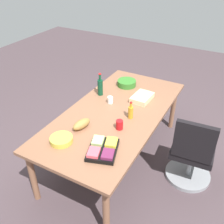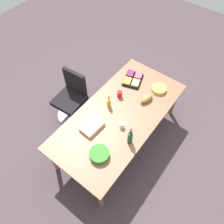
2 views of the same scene
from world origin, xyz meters
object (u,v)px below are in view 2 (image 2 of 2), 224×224
(bread_loaf, at_px, (147,98))
(office_chair, at_px, (72,101))
(red_solo_cup, at_px, (120,94))
(dressing_bottle, at_px, (109,103))
(conference_table, at_px, (119,117))
(wine_bottle, at_px, (130,137))
(chip_bowl, at_px, (159,89))
(fruit_platter, at_px, (133,79))
(salad_bowl, at_px, (99,154))
(paper_cup, at_px, (122,125))
(sheet_cake, at_px, (92,126))

(bread_loaf, bearing_deg, office_chair, 115.02)
(red_solo_cup, distance_m, dressing_bottle, 0.26)
(red_solo_cup, relative_size, bread_loaf, 0.46)
(conference_table, xyz_separation_m, dressing_bottle, (0.03, 0.22, 0.15))
(wine_bottle, height_order, chip_bowl, wine_bottle)
(dressing_bottle, distance_m, fruit_platter, 0.68)
(red_solo_cup, bearing_deg, salad_bowl, -158.48)
(dressing_bottle, distance_m, paper_cup, 0.42)
(dressing_bottle, distance_m, salad_bowl, 0.84)
(bread_loaf, relative_size, salad_bowl, 0.89)
(office_chair, bearing_deg, salad_bowl, -118.27)
(sheet_cake, bearing_deg, office_chair, 66.27)
(wine_bottle, relative_size, chip_bowl, 1.32)
(red_solo_cup, height_order, paper_cup, red_solo_cup)
(wine_bottle, bearing_deg, chip_bowl, 8.57)
(bread_loaf, distance_m, wine_bottle, 0.79)
(chip_bowl, bearing_deg, bread_loaf, 171.66)
(bread_loaf, height_order, wine_bottle, wine_bottle)
(bread_loaf, height_order, salad_bowl, bread_loaf)
(red_solo_cup, distance_m, chip_bowl, 0.66)
(chip_bowl, xyz_separation_m, salad_bowl, (-1.48, 0.04, 0.01))
(paper_cup, bearing_deg, chip_bowl, -4.05)
(sheet_cake, xyz_separation_m, paper_cup, (0.27, -0.33, 0.01))
(red_solo_cup, relative_size, wine_bottle, 0.35)
(sheet_cake, distance_m, chip_bowl, 1.27)
(dressing_bottle, relative_size, salad_bowl, 0.81)
(conference_table, height_order, dressing_bottle, dressing_bottle)
(dressing_bottle, bearing_deg, fruit_platter, 1.02)
(dressing_bottle, height_order, chip_bowl, dressing_bottle)
(office_chair, height_order, fruit_platter, office_chair)
(sheet_cake, distance_m, bread_loaf, 0.97)
(wine_bottle, bearing_deg, salad_bowl, 154.20)
(conference_table, height_order, paper_cup, paper_cup)
(paper_cup, bearing_deg, fruit_platter, 24.42)
(sheet_cake, relative_size, salad_bowl, 1.19)
(chip_bowl, bearing_deg, dressing_bottle, 149.38)
(sheet_cake, bearing_deg, wine_bottle, -75.88)
(wine_bottle, height_order, salad_bowl, wine_bottle)
(dressing_bottle, height_order, fruit_platter, dressing_bottle)
(office_chair, xyz_separation_m, bread_loaf, (0.54, -1.17, 0.42))
(office_chair, height_order, sheet_cake, office_chair)
(office_chair, distance_m, salad_bowl, 1.39)
(conference_table, relative_size, paper_cup, 25.32)
(dressing_bottle, height_order, paper_cup, dressing_bottle)
(fruit_platter, distance_m, paper_cup, 0.94)
(dressing_bottle, relative_size, fruit_platter, 0.51)
(office_chair, relative_size, paper_cup, 10.62)
(fruit_platter, bearing_deg, wine_bottle, -148.00)
(bread_loaf, relative_size, fruit_platter, 0.56)
(fruit_platter, bearing_deg, sheet_cake, -177.17)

